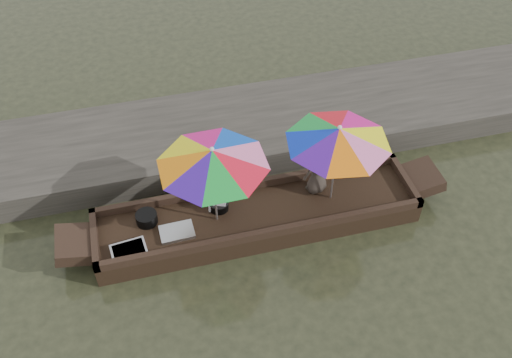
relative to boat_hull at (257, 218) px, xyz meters
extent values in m
plane|color=black|center=(0.00, 0.00, -0.17)|extent=(80.00, 80.00, 0.00)
cube|color=#2D2B26|center=(0.00, 2.20, 0.08)|extent=(22.00, 2.20, 0.50)
cube|color=black|center=(0.00, 0.00, 0.00)|extent=(5.33, 1.20, 0.35)
cylinder|color=black|center=(-1.78, 0.22, 0.27)|extent=(0.35, 0.35, 0.18)
cube|color=silver|center=(-2.12, -0.34, 0.22)|extent=(0.58, 0.43, 0.09)
cube|color=silver|center=(-1.35, -0.14, 0.21)|extent=(0.55, 0.39, 0.06)
cylinder|color=black|center=(-0.60, 0.22, 0.25)|extent=(0.32, 0.32, 0.15)
cube|color=silver|center=(-0.61, 0.24, 0.30)|extent=(0.34, 0.30, 0.26)
imported|color=#372E28|center=(1.08, 0.24, 0.67)|extent=(0.57, 0.49, 0.99)
camera|label=1|loc=(-1.58, -6.04, 7.15)|focal=40.00mm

